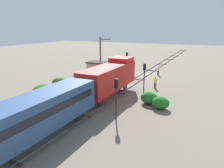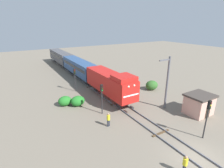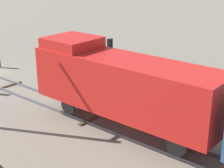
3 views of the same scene
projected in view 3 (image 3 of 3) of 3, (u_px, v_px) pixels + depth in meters
name	position (u px, v px, depth m)	size (l,w,h in m)	color
locomotive	(121.00, 83.00, 18.44)	(2.90, 11.60, 4.60)	red
traffic_signal_mid	(110.00, 57.00, 23.07)	(0.32, 0.34, 4.10)	#262628
worker_by_signal	(86.00, 72.00, 26.12)	(0.38, 0.38, 1.70)	#262B38
bush_near	(199.00, 89.00, 23.34)	(1.94, 1.59, 1.41)	#247326
bush_mid	(174.00, 92.00, 22.81)	(2.04, 1.67, 1.48)	#227426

